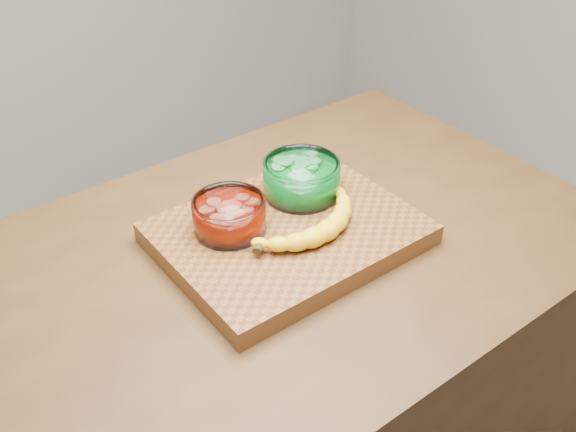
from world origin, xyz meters
TOP-DOWN VIEW (x-y plane):
  - counter at (0.00, 0.00)m, footprint 1.20×0.80m
  - cutting_board at (0.00, 0.00)m, footprint 0.45×0.35m
  - bowl_red at (-0.09, 0.05)m, footprint 0.13×0.13m
  - bowl_green at (0.08, 0.07)m, footprint 0.15×0.15m
  - banana at (0.02, -0.04)m, footprint 0.27×0.14m

SIDE VIEW (x-z plane):
  - counter at x=0.00m, z-range 0.00..0.90m
  - cutting_board at x=0.00m, z-range 0.90..0.94m
  - banana at x=0.02m, z-range 0.94..0.98m
  - bowl_red at x=-0.09m, z-range 0.94..1.00m
  - bowl_green at x=0.08m, z-range 0.94..1.01m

